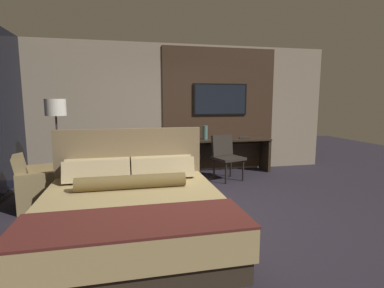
# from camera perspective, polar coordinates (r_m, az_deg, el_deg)

# --- Properties ---
(ground_plane) EXTENTS (16.00, 16.00, 0.00)m
(ground_plane) POSITION_cam_1_polar(r_m,az_deg,el_deg) (4.38, 2.05, -12.98)
(ground_plane) COLOR #28232D
(wall_back_tv_panel) EXTENTS (7.20, 0.09, 2.80)m
(wall_back_tv_panel) POSITION_cam_1_polar(r_m,az_deg,el_deg) (6.66, -2.29, 6.63)
(wall_back_tv_panel) COLOR gray
(wall_back_tv_panel) RESTS_ON ground_plane
(bed) EXTENTS (2.07, 2.24, 1.19)m
(bed) POSITION_cam_1_polar(r_m,az_deg,el_deg) (3.62, -11.22, -12.34)
(bed) COLOR #33281E
(bed) RESTS_ON ground_plane
(desk) EXTENTS (2.09, 0.52, 0.75)m
(desk) POSITION_cam_1_polar(r_m,az_deg,el_deg) (6.69, 5.82, -0.96)
(desk) COLOR #2D2319
(desk) RESTS_ON ground_plane
(tv) EXTENTS (1.24, 0.04, 0.70)m
(tv) POSITION_cam_1_polar(r_m,az_deg,el_deg) (6.80, 5.40, 8.46)
(tv) COLOR black
(desk_chair) EXTENTS (0.66, 0.65, 0.89)m
(desk_chair) POSITION_cam_1_polar(r_m,az_deg,el_deg) (6.09, 6.44, -1.77)
(desk_chair) COLOR #28231E
(desk_chair) RESTS_ON ground_plane
(armchair_by_window) EXTENTS (0.88, 0.90, 0.80)m
(armchair_by_window) POSITION_cam_1_polar(r_m,az_deg,el_deg) (5.14, -26.79, -7.43)
(armchair_by_window) COLOR olive
(armchair_by_window) RESTS_ON ground_plane
(floor_lamp) EXTENTS (0.34, 0.34, 1.62)m
(floor_lamp) POSITION_cam_1_polar(r_m,az_deg,el_deg) (5.56, -24.51, 5.08)
(floor_lamp) COLOR #282623
(floor_lamp) RESTS_ON ground_plane
(vase_tall) EXTENTS (0.11, 0.11, 0.30)m
(vase_tall) POSITION_cam_1_polar(r_m,az_deg,el_deg) (6.54, 2.51, 2.21)
(vase_tall) COLOR #4C706B
(vase_tall) RESTS_ON desk
(vase_short) EXTENTS (0.07, 0.07, 0.20)m
(vase_short) POSITION_cam_1_polar(r_m,az_deg,el_deg) (6.41, -0.39, 1.65)
(vase_short) COLOR #333338
(vase_short) RESTS_ON desk
(book) EXTENTS (0.26, 0.21, 0.03)m
(book) POSITION_cam_1_polar(r_m,az_deg,el_deg) (6.81, 9.97, 1.20)
(book) COLOR #332D28
(book) RESTS_ON desk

